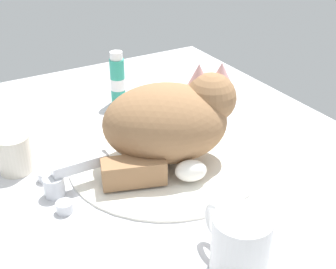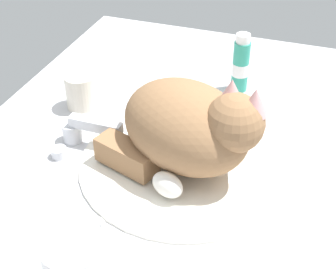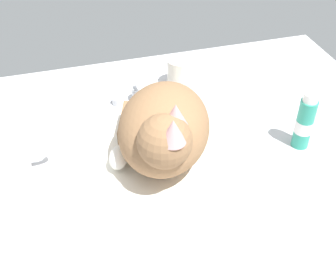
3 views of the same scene
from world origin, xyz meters
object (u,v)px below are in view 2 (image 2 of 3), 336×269
faucet (80,131)px  cat (191,127)px  coffee_mug (77,267)px  rinse_cup (81,91)px  toothpaste_bottle (241,65)px

faucet → cat: (-0.55, -21.04, 6.17)cm
faucet → coffee_mug: 32.76cm
coffee_mug → rinse_cup: size_ratio=1.73×
toothpaste_bottle → rinse_cup: bearing=121.0°
faucet → cat: cat is taller
coffee_mug → toothpaste_bottle: bearing=-8.3°
cat → toothpaste_bottle: cat is taller
faucet → toothpaste_bottle: 36.61cm
cat → rinse_cup: bearing=66.4°
coffee_mug → rinse_cup: coffee_mug is taller
faucet → cat: bearing=-91.5°
faucet → cat: 21.93cm
cat → faucet: bearing=88.5°
faucet → coffee_mug: size_ratio=1.06×
cat → coffee_mug: (-28.58, 6.20, -4.16)cm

